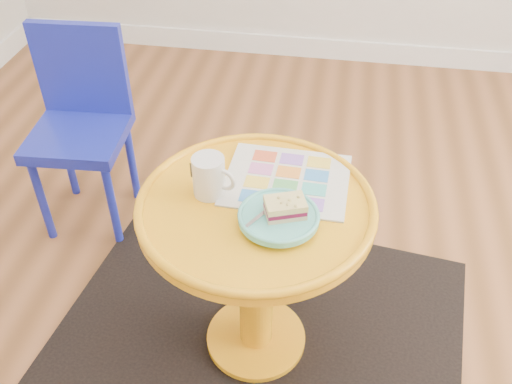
% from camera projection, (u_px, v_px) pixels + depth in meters
% --- Properties ---
extents(floor, '(4.00, 4.00, 0.00)m').
position_uv_depth(floor, '(318.00, 332.00, 1.90)').
color(floor, brown).
rests_on(floor, ground).
extents(room_walls, '(4.00, 4.00, 4.00)m').
position_uv_depth(room_walls, '(130.00, 127.00, 2.74)').
color(room_walls, silver).
rests_on(room_walls, ground).
extents(rug, '(1.43, 1.26, 0.01)m').
position_uv_depth(rug, '(256.00, 340.00, 1.87)').
color(rug, black).
rests_on(rug, ground).
extents(side_table, '(0.63, 0.63, 0.60)m').
position_uv_depth(side_table, '(256.00, 249.00, 1.60)').
color(side_table, orange).
rests_on(side_table, ground).
extents(chair, '(0.36, 0.36, 0.76)m').
position_uv_depth(chair, '(81.00, 117.00, 2.11)').
color(chair, '#1A24A9').
rests_on(chair, ground).
extents(newspaper, '(0.34, 0.29, 0.01)m').
position_uv_depth(newspaper, '(287.00, 180.00, 1.56)').
color(newspaper, silver).
rests_on(newspaper, side_table).
extents(mug, '(0.12, 0.09, 0.11)m').
position_uv_depth(mug, '(210.00, 175.00, 1.49)').
color(mug, silver).
rests_on(mug, side_table).
extents(plate, '(0.20, 0.20, 0.02)m').
position_uv_depth(plate, '(279.00, 217.00, 1.42)').
color(plate, '#5DC5B8').
rests_on(plate, newspaper).
extents(cake_slice, '(0.12, 0.10, 0.04)m').
position_uv_depth(cake_slice, '(285.00, 207.00, 1.40)').
color(cake_slice, '#D3BC8C').
rests_on(cake_slice, plate).
extents(fork, '(0.09, 0.13, 0.00)m').
position_uv_depth(fork, '(265.00, 212.00, 1.42)').
color(fork, silver).
rests_on(fork, plate).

